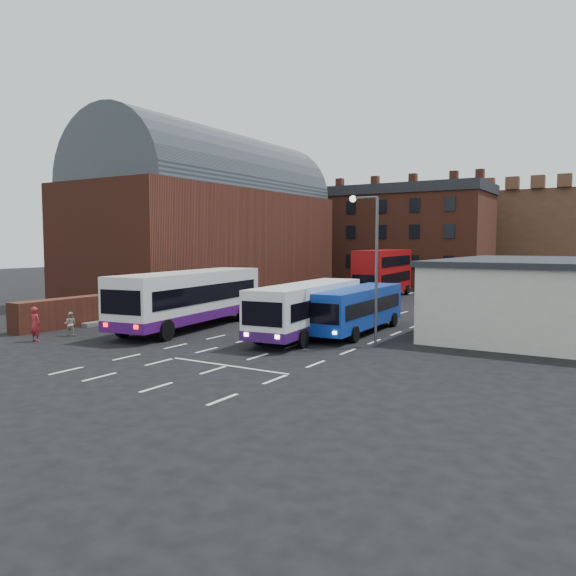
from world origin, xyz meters
The scene contains 13 objects.
ground centered at (0.00, 0.00, 0.00)m, with size 180.00×180.00×0.00m, color black.
railway_station centered at (-15.50, 21.00, 7.64)m, with size 12.00×28.00×16.00m.
forecourt_wall centered at (-10.20, 2.00, 0.90)m, with size 1.20×10.00×1.80m, color #602B1E.
cream_building centered at (15.00, 14.00, 2.16)m, with size 10.40×16.40×4.25m.
brick_terrace centered at (-6.00, 46.00, 5.50)m, with size 22.00×10.00×11.00m, color brown.
castle_keep centered at (6.00, 66.00, 6.00)m, with size 22.00×22.00×12.00m, color brown.
bus_white_outbound centered at (-3.49, 4.30, 2.03)m, with size 4.53×12.86×3.43m.
bus_white_inbound centered at (4.13, 5.37, 1.72)m, with size 3.52×10.88×2.91m.
bus_blue centered at (6.00, 7.81, 1.53)m, with size 2.74×9.61×2.60m.
bus_red_double centered at (-0.63, 28.34, 2.41)m, with size 3.72×11.51×4.53m.
street_lamp centered at (8.34, 4.33, 4.55)m, with size 1.54×0.33×7.54m.
pedestrian_red centered at (-7.24, -3.60, 0.92)m, with size 0.67×0.44×1.83m, color maroon.
pedestrian_beige centered at (-7.20, -1.49, 0.67)m, with size 0.65×0.51×1.34m, color #B0A192.
Camera 1 is at (19.34, -21.56, 5.15)m, focal length 35.00 mm.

